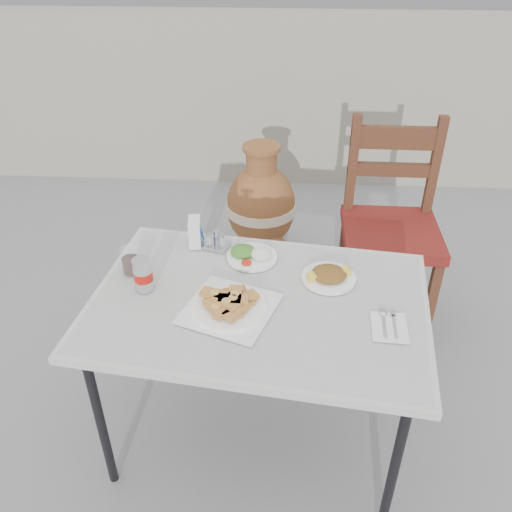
# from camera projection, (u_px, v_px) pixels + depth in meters

# --- Properties ---
(ground) EXTENTS (80.00, 80.00, 0.00)m
(ground) POSITION_uv_depth(u_px,v_px,m) (296.00, 444.00, 2.21)
(ground) COLOR slate
(ground) RESTS_ON ground
(cafe_table) EXTENTS (1.25, 0.92, 0.70)m
(cafe_table) POSITION_uv_depth(u_px,v_px,m) (258.00, 310.00, 1.89)
(cafe_table) COLOR black
(cafe_table) RESTS_ON ground
(pide_plate) EXTENTS (0.37, 0.37, 0.06)m
(pide_plate) POSITION_uv_depth(u_px,v_px,m) (229.00, 303.00, 1.81)
(pide_plate) COLOR silver
(pide_plate) RESTS_ON cafe_table
(salad_rice_plate) EXTENTS (0.20, 0.20, 0.05)m
(salad_rice_plate) POSITION_uv_depth(u_px,v_px,m) (252.00, 254.00, 2.07)
(salad_rice_plate) COLOR white
(salad_rice_plate) RESTS_ON cafe_table
(salad_chopped_plate) EXTENTS (0.20, 0.20, 0.04)m
(salad_chopped_plate) POSITION_uv_depth(u_px,v_px,m) (329.00, 275.00, 1.96)
(salad_chopped_plate) COLOR white
(salad_chopped_plate) RESTS_ON cafe_table
(soda_can) EXTENTS (0.07, 0.07, 0.12)m
(soda_can) POSITION_uv_depth(u_px,v_px,m) (143.00, 274.00, 1.89)
(soda_can) COLOR silver
(soda_can) RESTS_ON cafe_table
(cola_glass) EXTENTS (0.07, 0.07, 0.10)m
(cola_glass) POSITION_uv_depth(u_px,v_px,m) (131.00, 262.00, 1.98)
(cola_glass) COLOR white
(cola_glass) RESTS_ON cafe_table
(napkin_holder) EXTENTS (0.07, 0.10, 0.11)m
(napkin_holder) POSITION_uv_depth(u_px,v_px,m) (195.00, 232.00, 2.13)
(napkin_holder) COLOR silver
(napkin_holder) RESTS_ON cafe_table
(condiment_caddy) EXTENTS (0.12, 0.10, 0.07)m
(condiment_caddy) POSITION_uv_depth(u_px,v_px,m) (216.00, 242.00, 2.13)
(condiment_caddy) COLOR silver
(condiment_caddy) RESTS_ON cafe_table
(cutlery_napkin) EXTENTS (0.12, 0.16, 0.01)m
(cutlery_napkin) POSITION_uv_depth(u_px,v_px,m) (389.00, 324.00, 1.76)
(cutlery_napkin) COLOR silver
(cutlery_napkin) RESTS_ON cafe_table
(chair) EXTENTS (0.46, 0.46, 1.03)m
(chair) POSITION_uv_depth(u_px,v_px,m) (390.00, 226.00, 2.61)
(chair) COLOR #391D0F
(chair) RESTS_ON ground
(terracotta_urn) EXTENTS (0.41, 0.41, 0.72)m
(terracotta_urn) POSITION_uv_depth(u_px,v_px,m) (261.00, 207.00, 3.17)
(terracotta_urn) COLOR brown
(terracotta_urn) RESTS_ON ground
(back_wall) EXTENTS (6.00, 0.25, 1.20)m
(back_wall) POSITION_uv_depth(u_px,v_px,m) (298.00, 101.00, 3.94)
(back_wall) COLOR gray
(back_wall) RESTS_ON ground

